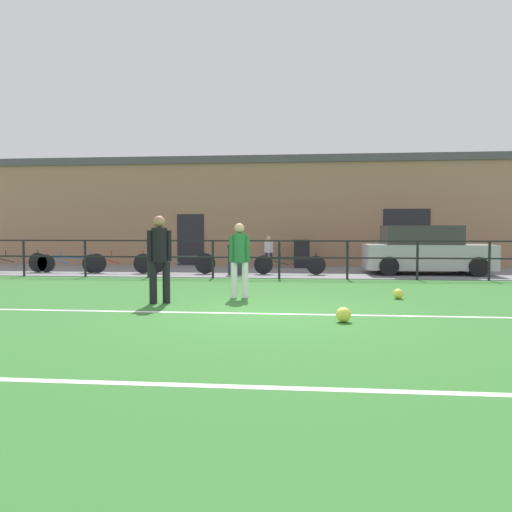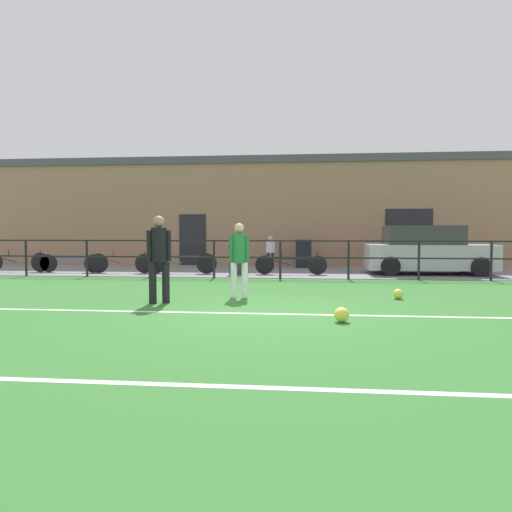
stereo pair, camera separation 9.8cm
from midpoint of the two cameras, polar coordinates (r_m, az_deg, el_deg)
The scene contains 19 objects.
ground at distance 8.27m, azimuth 0.55°, elevation -7.05°, with size 60.00×44.00×0.04m, color #33702D.
field_line_touchline at distance 8.26m, azimuth 0.55°, elevation -6.91°, with size 36.00×0.11×0.00m, color white.
field_line_hash at distance 4.54m, azimuth -3.71°, elevation -15.31°, with size 36.00×0.11×0.00m, color white.
pavement_strip at distance 16.69m, azimuth 3.01°, elevation -1.84°, with size 48.00×5.00×0.02m, color slate.
perimeter_fence at distance 14.15m, azimuth 2.60°, elevation 0.28°, with size 36.07×0.07×1.15m.
clubhouse_facade at distance 20.34m, azimuth 3.46°, elevation 5.30°, with size 28.00×2.56×4.45m.
player_goalkeeper at distance 9.51m, azimuth -11.77°, elevation 0.26°, with size 0.45×0.30×1.72m.
player_striker at distance 10.12m, azimuth -2.26°, elevation 0.06°, with size 0.43×0.28×1.59m.
soccer_ball_match at distance 7.60m, azimuth 10.06°, elevation -6.93°, with size 0.24×0.24×0.24m, color #E5E04C.
soccer_ball_spare at distance 10.43m, azimuth 16.38°, elevation -4.37°, with size 0.21×0.21×0.21m, color #E5E04C.
spectator_child at distance 18.13m, azimuth 1.37°, elevation 0.76°, with size 0.33×0.21×1.21m.
parked_car_red at distance 16.47m, azimuth 19.41°, elevation 0.56°, with size 3.96×1.80×1.57m.
bicycle_parked_0 at distance 16.41m, azimuth -16.15°, elevation -0.81°, with size 2.24×0.04×0.75m.
bicycle_parked_1 at distance 18.20m, azimuth -27.10°, elevation -0.64°, with size 2.37×0.04×0.76m.
bicycle_parked_2 at distance 15.87m, azimuth -9.28°, elevation -0.81°, with size 2.36×0.04×0.77m.
bicycle_parked_3 at distance 15.36m, azimuth 3.84°, elevation -1.02°, with size 2.31×0.04×0.72m.
bicycle_parked_4 at distance 17.24m, azimuth -21.69°, elevation -0.79°, with size 2.19×0.04×0.71m.
trash_bin_0 at distance 15.42m, azimuth -2.39°, elevation -0.41°, with size 0.60×0.51×0.95m.
trash_bin_1 at distance 18.21m, azimuth 5.34°, elevation 0.29°, with size 0.63×0.53×1.06m.
Camera 1 is at (0.64, -8.12, 1.43)m, focal length 33.43 mm.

